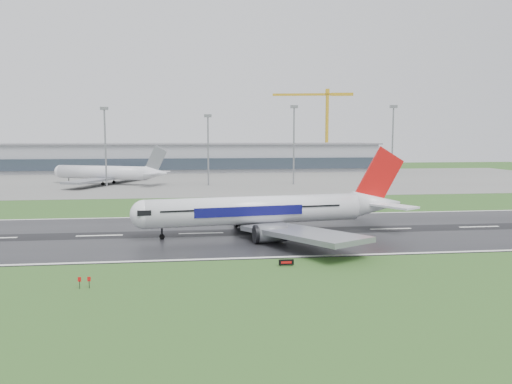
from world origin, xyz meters
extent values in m
plane|color=#284F1D|center=(0.00, 0.00, 0.00)|extent=(520.00, 520.00, 0.00)
cube|color=black|center=(0.00, 0.00, 0.05)|extent=(400.00, 45.00, 0.10)
cube|color=slate|center=(0.00, 125.00, 0.04)|extent=(400.00, 130.00, 0.08)
cube|color=gray|center=(0.00, 185.00, 7.50)|extent=(240.00, 36.00, 15.00)
cylinder|color=gray|center=(-15.44, 100.00, 14.83)|extent=(0.64, 0.64, 29.66)
cylinder|color=gray|center=(24.24, 100.00, 13.53)|extent=(0.64, 0.64, 27.06)
cylinder|color=gray|center=(58.86, 100.00, 15.42)|extent=(0.64, 0.64, 30.85)
cylinder|color=gray|center=(100.58, 100.00, 15.60)|extent=(0.64, 0.64, 31.20)
camera|label=1|loc=(18.96, -100.44, 19.63)|focal=35.16mm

